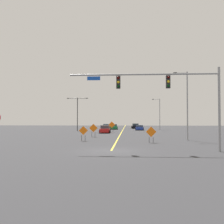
{
  "coord_description": "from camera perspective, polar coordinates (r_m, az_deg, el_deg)",
  "views": [
    {
      "loc": [
        1.44,
        -21.63,
        2.61
      ],
      "look_at": [
        -1.01,
        16.66,
        3.7
      ],
      "focal_mm": 41.62,
      "sensor_mm": 36.0,
      "label": 1
    }
  ],
  "objects": [
    {
      "name": "car_black_mid",
      "position": [
        74.14,
        5.14,
        -3.13
      ],
      "size": [
        2.25,
        4.36,
        1.43
      ],
      "color": "black",
      "rests_on": "ground"
    },
    {
      "name": "street_lamp_far_left",
      "position": [
        67.37,
        10.32,
        -0.1
      ],
      "size": [
        1.98,
        0.24,
        7.9
      ],
      "color": "gray",
      "rests_on": "ground"
    },
    {
      "name": "car_silver_distant",
      "position": [
        73.98,
        -1.27,
        -3.18
      ],
      "size": [
        2.0,
        4.44,
        1.31
      ],
      "color": "#B7BABF",
      "rests_on": "ground"
    },
    {
      "name": "ground",
      "position": [
        21.83,
        -0.15,
        -8.5
      ],
      "size": [
        176.57,
        176.57,
        0.0
      ],
      "primitive_type": "plane",
      "color": "#2D2D30"
    },
    {
      "name": "construction_sign_left_shoulder",
      "position": [
        29.5,
        8.59,
        -4.49
      ],
      "size": [
        1.19,
        0.2,
        1.81
      ],
      "color": "orange",
      "rests_on": "ground"
    },
    {
      "name": "street_lamp_far_right",
      "position": [
        58.84,
        -7.61,
        0.3
      ],
      "size": [
        4.74,
        0.24,
        7.5
      ],
      "color": "black",
      "rests_on": "ground"
    },
    {
      "name": "construction_sign_right_shoulder",
      "position": [
        31.81,
        -6.31,
        -4.27
      ],
      "size": [
        1.1,
        0.18,
        1.8
      ],
      "color": "orange",
      "rests_on": "ground"
    },
    {
      "name": "traffic_signal_assembly",
      "position": [
        22.0,
        12.14,
        5.03
      ],
      "size": [
        12.46,
        0.44,
        6.9
      ],
      "color": "gray",
      "rests_on": "ground"
    },
    {
      "name": "street_lamp_mid_left",
      "position": [
        33.69,
        16.02,
        2.0
      ],
      "size": [
        1.8,
        0.24,
        8.59
      ],
      "color": "gray",
      "rests_on": "ground"
    },
    {
      "name": "car_green_far",
      "position": [
        68.25,
        0.35,
        -3.29
      ],
      "size": [
        2.34,
        4.56,
        1.35
      ],
      "color": "#196B38",
      "rests_on": "ground"
    },
    {
      "name": "car_blue_near",
      "position": [
        63.71,
        6.08,
        -3.44
      ],
      "size": [
        2.23,
        4.68,
        1.23
      ],
      "color": "#1E389E",
      "rests_on": "ground"
    },
    {
      "name": "construction_sign_median_near",
      "position": [
        55.03,
        -0.05,
        -2.91
      ],
      "size": [
        1.39,
        0.29,
        2.18
      ],
      "color": "orange",
      "rests_on": "ground"
    },
    {
      "name": "road_centre_stripe",
      "position": [
        70.74,
        2.5,
        -3.74
      ],
      "size": [
        0.16,
        98.1,
        0.01
      ],
      "color": "yellow",
      "rests_on": "ground"
    },
    {
      "name": "car_red_approaching",
      "position": [
        50.23,
        -1.56,
        -3.86
      ],
      "size": [
        2.04,
        4.45,
        1.46
      ],
      "color": "red",
      "rests_on": "ground"
    },
    {
      "name": "construction_sign_left_lane",
      "position": [
        38.72,
        -4.11,
        -3.68
      ],
      "size": [
        1.25,
        0.13,
        1.95
      ],
      "color": "orange",
      "rests_on": "ground"
    }
  ]
}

